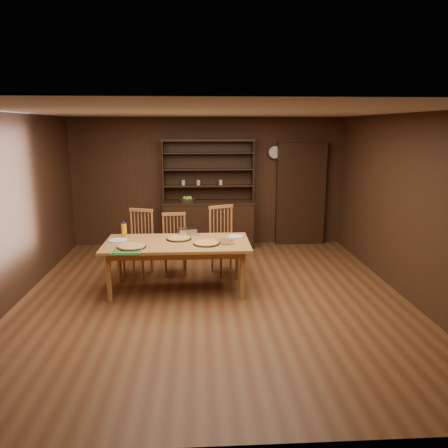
{
  "coord_description": "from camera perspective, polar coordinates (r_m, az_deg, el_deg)",
  "views": [
    {
      "loc": [
        -0.19,
        -5.9,
        2.41
      ],
      "look_at": [
        0.17,
        0.4,
        1.0
      ],
      "focal_mm": 35.0,
      "sensor_mm": 36.0,
      "label": 1
    }
  ],
  "objects": [
    {
      "name": "pot_holder_a",
      "position": [
        6.35,
        0.31,
        -2.48
      ],
      "size": [
        0.24,
        0.24,
        0.01
      ],
      "primitive_type": "cube",
      "rotation": [
        0.0,
        0.0,
        0.36
      ],
      "color": "#B21415",
      "rests_on": "dining_table"
    },
    {
      "name": "pizza_left",
      "position": [
        6.26,
        -11.97,
        -2.89
      ],
      "size": [
        0.4,
        0.4,
        0.04
      ],
      "color": "black",
      "rests_on": "dining_table"
    },
    {
      "name": "room_shell",
      "position": [
        5.97,
        -1.46,
        4.6
      ],
      "size": [
        6.0,
        6.0,
        6.0
      ],
      "color": "beige",
      "rests_on": "floor"
    },
    {
      "name": "wall_clock",
      "position": [
        9.01,
        6.63,
        9.3
      ],
      "size": [
        0.3,
        0.05,
        0.3
      ],
      "color": "black",
      "rests_on": "room_shell"
    },
    {
      "name": "cooling_rack",
      "position": [
        6.1,
        -12.54,
        -3.4
      ],
      "size": [
        0.4,
        0.4,
        0.02
      ],
      "primitive_type": null,
      "rotation": [
        0.0,
        0.0,
        -0.06
      ],
      "color": "#0B9339",
      "rests_on": "dining_table"
    },
    {
      "name": "chair_right",
      "position": [
        7.27,
        -0.05,
        -1.77
      ],
      "size": [
        0.6,
        0.59,
        1.13
      ],
      "rotation": [
        0.0,
        0.0,
        0.41
      ],
      "color": "#B76F3E",
      "rests_on": "floor"
    },
    {
      "name": "pot_holder_b",
      "position": [
        6.48,
        0.13,
        -2.16
      ],
      "size": [
        0.25,
        0.25,
        0.01
      ],
      "primitive_type": "cube",
      "rotation": [
        0.0,
        0.0,
        -0.55
      ],
      "color": "#B21415",
      "rests_on": "dining_table"
    },
    {
      "name": "pizza_center",
      "position": [
        6.6,
        -5.94,
        -1.86
      ],
      "size": [
        0.38,
        0.38,
        0.04
      ],
      "color": "black",
      "rests_on": "dining_table"
    },
    {
      "name": "floor",
      "position": [
        6.38,
        -1.38,
        -9.57
      ],
      "size": [
        6.0,
        6.0,
        0.0
      ],
      "primitive_type": "plane",
      "color": "brown",
      "rests_on": "ground"
    },
    {
      "name": "chair_center",
      "position": [
        7.32,
        -6.47,
        -2.31
      ],
      "size": [
        0.45,
        0.43,
        1.01
      ],
      "rotation": [
        0.0,
        0.0,
        0.1
      ],
      "color": "#B76F3E",
      "rests_on": "floor"
    },
    {
      "name": "chair_left",
      "position": [
        7.34,
        -10.98,
        -2.08
      ],
      "size": [
        0.57,
        0.55,
        1.09
      ],
      "rotation": [
        0.0,
        0.0,
        -0.36
      ],
      "color": "#B76F3E",
      "rests_on": "floor"
    },
    {
      "name": "dining_table",
      "position": [
        6.48,
        -6.14,
        -2.95
      ],
      "size": [
        2.12,
        1.06,
        0.75
      ],
      "color": "#B87A40",
      "rests_on": "floor"
    },
    {
      "name": "fruit_bowl",
      "position": [
        8.71,
        -4.8,
        3.15
      ],
      "size": [
        0.31,
        0.31,
        0.12
      ],
      "color": "black",
      "rests_on": "china_hutch"
    },
    {
      "name": "pizza_right",
      "position": [
        6.31,
        -2.31,
        -2.49
      ],
      "size": [
        0.39,
        0.39,
        0.04
      ],
      "color": "black",
      "rests_on": "dining_table"
    },
    {
      "name": "doorway",
      "position": [
        9.15,
        9.96,
        3.89
      ],
      "size": [
        1.0,
        0.18,
        2.1
      ],
      "primitive_type": "cube",
      "color": "black",
      "rests_on": "floor"
    },
    {
      "name": "foil_dish",
      "position": [
        6.83,
        -4.83,
        -1.02
      ],
      "size": [
        0.31,
        0.25,
        0.11
      ],
      "primitive_type": "cube",
      "rotation": [
        0.0,
        0.0,
        0.23
      ],
      "color": "silver",
      "rests_on": "dining_table"
    },
    {
      "name": "juice_bottle",
      "position": [
        6.86,
        -12.91,
        -0.78
      ],
      "size": [
        0.08,
        0.08,
        0.23
      ],
      "color": "#EFA50C",
      "rests_on": "dining_table"
    },
    {
      "name": "china_hutch",
      "position": [
        8.85,
        -2.01,
        0.78
      ],
      "size": [
        1.84,
        0.52,
        2.17
      ],
      "color": "black",
      "rests_on": "floor"
    },
    {
      "name": "plate_left",
      "position": [
        6.68,
        -13.66,
        -2.07
      ],
      "size": [
        0.29,
        0.29,
        0.02
      ],
      "color": "white",
      "rests_on": "dining_table"
    },
    {
      "name": "plate_right",
      "position": [
        6.71,
        1.49,
        -1.62
      ],
      "size": [
        0.26,
        0.26,
        0.02
      ],
      "color": "white",
      "rests_on": "dining_table"
    }
  ]
}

